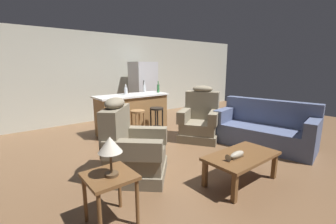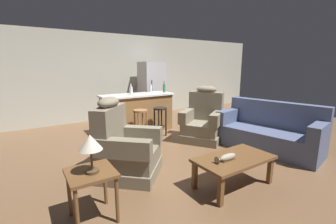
{
  "view_description": "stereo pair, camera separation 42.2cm",
  "coord_description": "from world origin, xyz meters",
  "px_view_note": "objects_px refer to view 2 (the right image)",
  "views": [
    {
      "loc": [
        -2.72,
        -3.49,
        1.65
      ],
      "look_at": [
        -0.02,
        -0.1,
        0.75
      ],
      "focal_mm": 24.0,
      "sensor_mm": 36.0,
      "label": 1
    },
    {
      "loc": [
        -2.38,
        -3.73,
        1.65
      ],
      "look_at": [
        -0.02,
        -0.1,
        0.75
      ],
      "focal_mm": 24.0,
      "sensor_mm": 36.0,
      "label": 2
    }
  ],
  "objects_px": {
    "coffee_table": "(234,161)",
    "bar_stool_left": "(141,119)",
    "bar_stool_right": "(160,116)",
    "bottle_short_amber": "(164,88)",
    "fish_figurine": "(226,158)",
    "kitchen_island": "(137,113)",
    "recliner_near_island": "(203,121)",
    "bottle_tall_green": "(151,88)",
    "refrigerator": "(152,90)",
    "bottle_wine_dark": "(131,90)",
    "couch": "(269,133)",
    "end_table": "(91,180)",
    "table_lamp": "(90,144)",
    "recliner_near_lamp": "(125,148)"
  },
  "relations": [
    {
      "from": "bar_stool_right",
      "to": "kitchen_island",
      "type": "bearing_deg",
      "value": 115.06
    },
    {
      "from": "couch",
      "to": "end_table",
      "type": "xyz_separation_m",
      "value": [
        -3.52,
        -0.23,
        0.12
      ]
    },
    {
      "from": "kitchen_island",
      "to": "bar_stool_left",
      "type": "height_order",
      "value": "kitchen_island"
    },
    {
      "from": "bar_stool_right",
      "to": "bottle_short_amber",
      "type": "xyz_separation_m",
      "value": [
        0.49,
        0.6,
        0.59
      ]
    },
    {
      "from": "couch",
      "to": "refrigerator",
      "type": "height_order",
      "value": "refrigerator"
    },
    {
      "from": "bar_stool_right",
      "to": "bottle_wine_dark",
      "type": "xyz_separation_m",
      "value": [
        -0.43,
        0.67,
        0.58
      ]
    },
    {
      "from": "recliner_near_lamp",
      "to": "end_table",
      "type": "relative_size",
      "value": 2.14
    },
    {
      "from": "fish_figurine",
      "to": "bottle_tall_green",
      "type": "distance_m",
      "value": 3.55
    },
    {
      "from": "table_lamp",
      "to": "bottle_wine_dark",
      "type": "height_order",
      "value": "bottle_wine_dark"
    },
    {
      "from": "couch",
      "to": "bottle_tall_green",
      "type": "distance_m",
      "value": 3.12
    },
    {
      "from": "recliner_near_island",
      "to": "bottle_short_amber",
      "type": "distance_m",
      "value": 1.53
    },
    {
      "from": "bar_stool_right",
      "to": "refrigerator",
      "type": "height_order",
      "value": "refrigerator"
    },
    {
      "from": "coffee_table",
      "to": "refrigerator",
      "type": "distance_m",
      "value": 4.54
    },
    {
      "from": "recliner_near_lamp",
      "to": "end_table",
      "type": "xyz_separation_m",
      "value": [
        -0.69,
        -0.78,
        0.04
      ]
    },
    {
      "from": "refrigerator",
      "to": "bottle_wine_dark",
      "type": "height_order",
      "value": "refrigerator"
    },
    {
      "from": "bar_stool_right",
      "to": "bottle_short_amber",
      "type": "bearing_deg",
      "value": 50.74
    },
    {
      "from": "bar_stool_left",
      "to": "bottle_tall_green",
      "type": "bearing_deg",
      "value": 49.46
    },
    {
      "from": "couch",
      "to": "end_table",
      "type": "relative_size",
      "value": 3.62
    },
    {
      "from": "bar_stool_left",
      "to": "bottle_wine_dark",
      "type": "relative_size",
      "value": 2.64
    },
    {
      "from": "fish_figurine",
      "to": "recliner_near_island",
      "type": "distance_m",
      "value": 2.13
    },
    {
      "from": "coffee_table",
      "to": "bottle_tall_green",
      "type": "relative_size",
      "value": 4.0
    },
    {
      "from": "recliner_near_lamp",
      "to": "bar_stool_left",
      "type": "xyz_separation_m",
      "value": [
        0.96,
        1.41,
        0.05
      ]
    },
    {
      "from": "coffee_table",
      "to": "bar_stool_right",
      "type": "bearing_deg",
      "value": 82.2
    },
    {
      "from": "fish_figurine",
      "to": "bottle_tall_green",
      "type": "xyz_separation_m",
      "value": [
        0.75,
        3.42,
        0.59
      ]
    },
    {
      "from": "bottle_tall_green",
      "to": "bottle_wine_dark",
      "type": "height_order",
      "value": "bottle_tall_green"
    },
    {
      "from": "recliner_near_island",
      "to": "bottle_wine_dark",
      "type": "distance_m",
      "value": 1.92
    },
    {
      "from": "kitchen_island",
      "to": "bottle_tall_green",
      "type": "relative_size",
      "value": 6.55
    },
    {
      "from": "kitchen_island",
      "to": "bottle_short_amber",
      "type": "height_order",
      "value": "bottle_short_amber"
    },
    {
      "from": "couch",
      "to": "table_lamp",
      "type": "relative_size",
      "value": 4.95
    },
    {
      "from": "fish_figurine",
      "to": "bottle_tall_green",
      "type": "bearing_deg",
      "value": 77.56
    },
    {
      "from": "fish_figurine",
      "to": "couch",
      "type": "relative_size",
      "value": 0.17
    },
    {
      "from": "kitchen_island",
      "to": "recliner_near_island",
      "type": "bearing_deg",
      "value": -56.05
    },
    {
      "from": "bar_stool_left",
      "to": "recliner_near_lamp",
      "type": "bearing_deg",
      "value": -124.31
    },
    {
      "from": "fish_figurine",
      "to": "kitchen_island",
      "type": "distance_m",
      "value": 3.19
    },
    {
      "from": "recliner_near_lamp",
      "to": "refrigerator",
      "type": "relative_size",
      "value": 0.68
    },
    {
      "from": "table_lamp",
      "to": "bottle_short_amber",
      "type": "distance_m",
      "value": 3.87
    },
    {
      "from": "end_table",
      "to": "table_lamp",
      "type": "distance_m",
      "value": 0.41
    },
    {
      "from": "bottle_tall_green",
      "to": "bottle_short_amber",
      "type": "relative_size",
      "value": 0.93
    },
    {
      "from": "fish_figurine",
      "to": "table_lamp",
      "type": "bearing_deg",
      "value": 168.37
    },
    {
      "from": "end_table",
      "to": "bar_stool_left",
      "type": "relative_size",
      "value": 0.82
    },
    {
      "from": "table_lamp",
      "to": "bottle_wine_dark",
      "type": "relative_size",
      "value": 1.59
    },
    {
      "from": "coffee_table",
      "to": "bar_stool_left",
      "type": "xyz_separation_m",
      "value": [
        -0.17,
        2.54,
        0.11
      ]
    },
    {
      "from": "coffee_table",
      "to": "kitchen_island",
      "type": "height_order",
      "value": "kitchen_island"
    },
    {
      "from": "bottle_tall_green",
      "to": "bottle_wine_dark",
      "type": "relative_size",
      "value": 1.07
    },
    {
      "from": "coffee_table",
      "to": "bar_stool_right",
      "type": "relative_size",
      "value": 1.62
    },
    {
      "from": "couch",
      "to": "bottle_wine_dark",
      "type": "relative_size",
      "value": 7.89
    },
    {
      "from": "recliner_near_lamp",
      "to": "bottle_wine_dark",
      "type": "xyz_separation_m",
      "value": [
        1.05,
        2.08,
        0.62
      ]
    },
    {
      "from": "table_lamp",
      "to": "bottle_short_amber",
      "type": "relative_size",
      "value": 1.38
    },
    {
      "from": "kitchen_island",
      "to": "bottle_wine_dark",
      "type": "distance_m",
      "value": 0.59
    },
    {
      "from": "coffee_table",
      "to": "end_table",
      "type": "bearing_deg",
      "value": 169.04
    }
  ]
}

